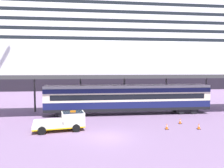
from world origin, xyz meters
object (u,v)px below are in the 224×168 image
object	(u,v)px
train_carriage	(128,98)
traffic_cone_far	(199,126)
service_truck	(64,121)
traffic_cone_near	(180,121)
cruise_ship	(80,45)
traffic_cone_mid	(167,126)

from	to	relation	value
train_carriage	traffic_cone_far	bearing A→B (deg)	-54.94
service_truck	traffic_cone_near	distance (m)	13.28
cruise_ship	service_truck	distance (m)	53.90
traffic_cone_mid	service_truck	bearing A→B (deg)	175.12
traffic_cone_mid	traffic_cone_far	size ratio (longest dim) A/B	1.01
service_truck	cruise_ship	bearing A→B (deg)	89.63
cruise_ship	traffic_cone_far	distance (m)	57.00
traffic_cone_far	service_truck	bearing A→B (deg)	174.90
cruise_ship	traffic_cone_far	size ratio (longest dim) A/B	213.49
service_truck	traffic_cone_near	world-z (taller)	service_truck
traffic_cone_mid	traffic_cone_near	bearing A→B (deg)	41.17
service_truck	traffic_cone_near	xyz separation A→B (m)	(13.20, 1.20, -0.70)
traffic_cone_near	train_carriage	bearing A→B (deg)	129.55
service_truck	traffic_cone_far	distance (m)	14.25
service_truck	traffic_cone_far	bearing A→B (deg)	-5.10
traffic_cone_mid	traffic_cone_far	bearing A→B (deg)	-5.78
traffic_cone_near	traffic_cone_far	distance (m)	2.65
cruise_ship	traffic_cone_near	bearing A→B (deg)	-75.84
traffic_cone_near	traffic_cone_mid	xyz separation A→B (m)	(-2.42, -2.12, 0.01)
train_carriage	cruise_ship	bearing A→B (deg)	99.92
service_truck	traffic_cone_mid	size ratio (longest dim) A/B	8.78
traffic_cone_near	cruise_ship	bearing A→B (deg)	104.16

